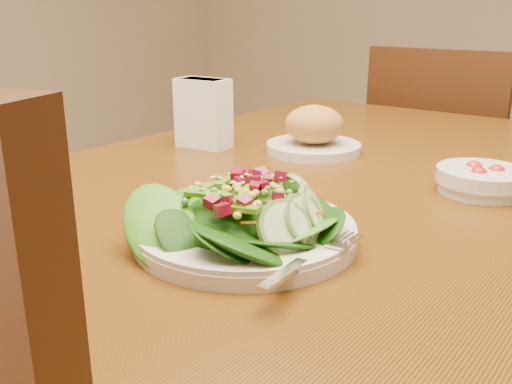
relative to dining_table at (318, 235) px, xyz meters
The scene contains 6 objects.
dining_table is the anchor object (origin of this frame).
chair_far 0.94m from the dining_table, 97.24° to the left, with size 0.42×0.42×0.90m.
salad_plate 0.32m from the dining_table, 74.41° to the right, with size 0.26×0.26×0.07m.
bread_plate 0.21m from the dining_table, 125.93° to the left, with size 0.18×0.18×0.09m.
tomato_bowl 0.27m from the dining_table, 17.53° to the left, with size 0.13×0.13×0.04m.
napkin_holder 0.34m from the dining_table, behind, with size 0.11×0.07×0.13m.
Camera 1 is at (0.45, -0.76, 1.01)m, focal length 40.00 mm.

